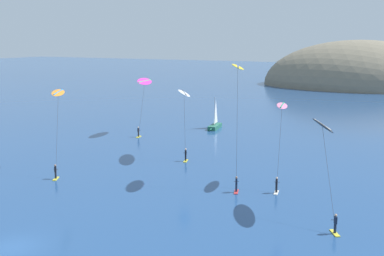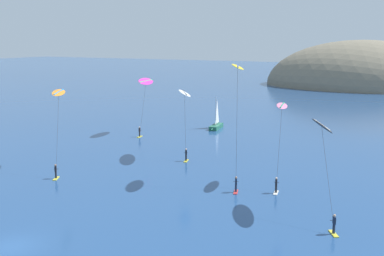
{
  "view_description": "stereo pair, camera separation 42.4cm",
  "coord_description": "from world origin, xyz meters",
  "px_view_note": "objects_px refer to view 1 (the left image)",
  "views": [
    {
      "loc": [
        28.46,
        -24.03,
        15.75
      ],
      "look_at": [
        2.92,
        23.57,
        5.73
      ],
      "focal_mm": 45.0,
      "sensor_mm": 36.0,
      "label": 1
    },
    {
      "loc": [
        28.83,
        -23.83,
        15.75
      ],
      "look_at": [
        2.92,
        23.57,
        5.73
      ],
      "focal_mm": 45.0,
      "sensor_mm": 36.0,
      "label": 2
    }
  ],
  "objects_px": {
    "kitesurfer_pink": "(282,114)",
    "kitesurfer_yellow": "(238,77)",
    "kitesurfer_black": "(323,132)",
    "kitesurfer_magenta": "(144,85)",
    "kitesurfer_white": "(184,97)",
    "sailboat_near": "(214,125)",
    "kitesurfer_orange": "(58,99)"
  },
  "relations": [
    {
      "from": "kitesurfer_yellow",
      "to": "kitesurfer_white",
      "type": "bearing_deg",
      "value": 146.03
    },
    {
      "from": "kitesurfer_yellow",
      "to": "kitesurfer_white",
      "type": "xyz_separation_m",
      "value": [
        -10.59,
        7.14,
        -3.45
      ]
    },
    {
      "from": "sailboat_near",
      "to": "kitesurfer_white",
      "type": "height_order",
      "value": "kitesurfer_white"
    },
    {
      "from": "kitesurfer_orange",
      "to": "kitesurfer_black",
      "type": "distance_m",
      "value": 31.28
    },
    {
      "from": "kitesurfer_orange",
      "to": "kitesurfer_black",
      "type": "relative_size",
      "value": 1.14
    },
    {
      "from": "kitesurfer_white",
      "to": "kitesurfer_orange",
      "type": "relative_size",
      "value": 0.94
    },
    {
      "from": "kitesurfer_yellow",
      "to": "kitesurfer_orange",
      "type": "xyz_separation_m",
      "value": [
        -20.71,
        -5.48,
        -2.92
      ]
    },
    {
      "from": "sailboat_near",
      "to": "kitesurfer_black",
      "type": "height_order",
      "value": "kitesurfer_black"
    },
    {
      "from": "kitesurfer_black",
      "to": "kitesurfer_magenta",
      "type": "bearing_deg",
      "value": 146.02
    },
    {
      "from": "sailboat_near",
      "to": "kitesurfer_black",
      "type": "xyz_separation_m",
      "value": [
        26.62,
        -33.16,
        6.92
      ]
    },
    {
      "from": "kitesurfer_yellow",
      "to": "kitesurfer_magenta",
      "type": "height_order",
      "value": "kitesurfer_yellow"
    },
    {
      "from": "kitesurfer_orange",
      "to": "kitesurfer_pink",
      "type": "distance_m",
      "value": 26.21
    },
    {
      "from": "kitesurfer_black",
      "to": "kitesurfer_magenta",
      "type": "xyz_separation_m",
      "value": [
        -34.99,
        23.58,
        0.73
      ]
    },
    {
      "from": "kitesurfer_pink",
      "to": "kitesurfer_orange",
      "type": "bearing_deg",
      "value": -164.55
    },
    {
      "from": "kitesurfer_black",
      "to": "kitesurfer_magenta",
      "type": "relative_size",
      "value": 0.91
    },
    {
      "from": "kitesurfer_pink",
      "to": "kitesurfer_yellow",
      "type": "bearing_deg",
      "value": -161.64
    },
    {
      "from": "kitesurfer_magenta",
      "to": "kitesurfer_white",
      "type": "bearing_deg",
      "value": -39.22
    },
    {
      "from": "kitesurfer_yellow",
      "to": "kitesurfer_pink",
      "type": "relative_size",
      "value": 1.47
    },
    {
      "from": "kitesurfer_magenta",
      "to": "kitesurfer_pink",
      "type": "bearing_deg",
      "value": -30.31
    },
    {
      "from": "kitesurfer_black",
      "to": "kitesurfer_pink",
      "type": "bearing_deg",
      "value": 132.12
    },
    {
      "from": "kitesurfer_orange",
      "to": "kitesurfer_magenta",
      "type": "bearing_deg",
      "value": 98.87
    },
    {
      "from": "sailboat_near",
      "to": "kitesurfer_magenta",
      "type": "distance_m",
      "value": 14.83
    },
    {
      "from": "sailboat_near",
      "to": "kitesurfer_pink",
      "type": "height_order",
      "value": "kitesurfer_pink"
    },
    {
      "from": "kitesurfer_black",
      "to": "kitesurfer_pink",
      "type": "relative_size",
      "value": 0.96
    },
    {
      "from": "kitesurfer_pink",
      "to": "kitesurfer_magenta",
      "type": "height_order",
      "value": "kitesurfer_magenta"
    },
    {
      "from": "kitesurfer_white",
      "to": "kitesurfer_pink",
      "type": "xyz_separation_m",
      "value": [
        15.12,
        -5.63,
        -0.44
      ]
    },
    {
      "from": "sailboat_near",
      "to": "kitesurfer_pink",
      "type": "bearing_deg",
      "value": -52.14
    },
    {
      "from": "kitesurfer_pink",
      "to": "kitesurfer_magenta",
      "type": "distance_m",
      "value": 33.57
    },
    {
      "from": "sailboat_near",
      "to": "kitesurfer_black",
      "type": "relative_size",
      "value": 0.7
    },
    {
      "from": "kitesurfer_yellow",
      "to": "kitesurfer_white",
      "type": "distance_m",
      "value": 13.23
    },
    {
      "from": "kitesurfer_yellow",
      "to": "kitesurfer_black",
      "type": "relative_size",
      "value": 1.53
    },
    {
      "from": "sailboat_near",
      "to": "kitesurfer_yellow",
      "type": "distance_m",
      "value": 34.14
    }
  ]
}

